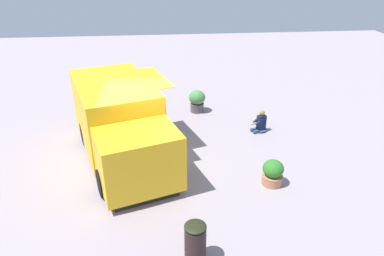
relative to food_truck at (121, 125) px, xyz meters
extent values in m
plane|color=#9A8C94|center=(-0.77, 0.23, -1.15)|extent=(40.00, 40.00, 0.00)
cube|color=yellow|center=(0.21, -0.64, 0.16)|extent=(3.39, 4.41, 2.20)
cube|color=yellow|center=(-0.64, 2.00, -0.11)|extent=(2.61, 2.27, 1.65)
cube|color=black|center=(-0.90, 2.78, 0.18)|extent=(1.76, 0.60, 0.63)
cube|color=black|center=(-0.89, -1.00, 0.30)|extent=(0.68, 2.04, 0.77)
cube|color=yellow|center=(-1.17, -1.09, 1.22)|extent=(1.29, 2.41, 0.03)
cube|color=black|center=(-0.05, 0.15, -1.04)|extent=(3.38, 5.59, 0.22)
cylinder|color=black|center=(0.41, 2.11, -0.75)|extent=(0.45, 0.83, 0.80)
cylinder|color=black|center=(-1.57, 1.47, -0.75)|extent=(0.45, 0.83, 0.80)
cylinder|color=black|center=(1.41, -0.98, -0.75)|extent=(0.45, 0.83, 0.80)
cylinder|color=black|center=(-0.56, -1.62, -0.75)|extent=(0.45, 0.83, 0.80)
ellipsoid|color=navy|center=(-5.14, -1.33, -1.10)|extent=(0.62, 0.57, 0.11)
cube|color=navy|center=(-4.92, -1.37, -1.09)|extent=(0.38, 0.21, 0.11)
cube|color=navy|center=(-4.98, -1.18, -1.09)|extent=(0.38, 0.21, 0.11)
cube|color=#141E3D|center=(-5.14, -1.33, -0.77)|extent=(0.35, 0.30, 0.55)
sphere|color=brown|center=(-5.14, -1.33, -0.40)|extent=(0.19, 0.19, 0.19)
sphere|color=olive|center=(-5.14, -1.33, -0.38)|extent=(0.20, 0.20, 0.20)
cube|color=#141E3D|center=(-4.98, -1.38, -0.70)|extent=(0.35, 0.18, 0.28)
cube|color=#141E3D|center=(-5.03, -1.21, -0.70)|extent=(0.35, 0.18, 0.28)
cylinder|color=tan|center=(-4.84, -1.24, -0.78)|extent=(0.32, 0.17, 0.07)
cube|color=#5EA643|center=(-4.84, -1.24, -0.76)|extent=(0.26, 0.12, 0.02)
cylinder|color=#B47553|center=(-4.51, 2.10, -1.00)|extent=(0.60, 0.60, 0.31)
torus|color=#AD6E5B|center=(-4.51, 2.10, -0.86)|extent=(0.62, 0.62, 0.04)
ellipsoid|color=#2E7626|center=(-4.51, 2.10, -0.62)|extent=(0.61, 0.61, 0.52)
sphere|color=#B25BB2|center=(-4.31, 2.25, -0.56)|extent=(0.05, 0.05, 0.05)
sphere|color=#A14BAE|center=(-4.72, 2.00, -0.50)|extent=(0.05, 0.05, 0.05)
sphere|color=purple|center=(-4.35, 2.24, -0.48)|extent=(0.07, 0.07, 0.07)
sphere|color=purple|center=(-4.31, 1.97, -0.51)|extent=(0.09, 0.09, 0.09)
cylinder|color=#A18F85|center=(1.11, -4.35, -0.97)|extent=(0.58, 0.58, 0.36)
torus|color=#A58E8B|center=(1.11, -4.35, -0.81)|extent=(0.60, 0.60, 0.04)
ellipsoid|color=#39803F|center=(1.11, -4.35, -0.54)|extent=(0.67, 0.67, 0.57)
sphere|color=white|center=(0.95, -4.59, -0.52)|extent=(0.08, 0.08, 0.08)
sphere|color=white|center=(0.89, -4.54, -0.51)|extent=(0.07, 0.07, 0.07)
sphere|color=white|center=(0.92, -4.43, -0.37)|extent=(0.08, 0.08, 0.08)
cylinder|color=#50444E|center=(-2.91, -3.47, -0.96)|extent=(0.57, 0.57, 0.38)
torus|color=#544454|center=(-2.91, -3.47, -0.79)|extent=(0.59, 0.59, 0.04)
ellipsoid|color=#488048|center=(-2.91, -3.47, -0.51)|extent=(0.70, 0.70, 0.60)
sphere|color=white|center=(-2.69, -3.39, -0.34)|extent=(0.07, 0.07, 0.07)
sphere|color=white|center=(-2.61, -3.51, -0.47)|extent=(0.06, 0.06, 0.06)
sphere|color=white|center=(-2.79, -3.26, -0.35)|extent=(0.08, 0.08, 0.08)
cylinder|color=black|center=(-1.93, 4.74, -0.70)|extent=(0.48, 0.48, 0.91)
ellipsoid|color=black|center=(-1.93, 4.74, -0.20)|extent=(0.49, 0.49, 0.11)
camera|label=1|loc=(-1.28, 10.44, 5.01)|focal=32.83mm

